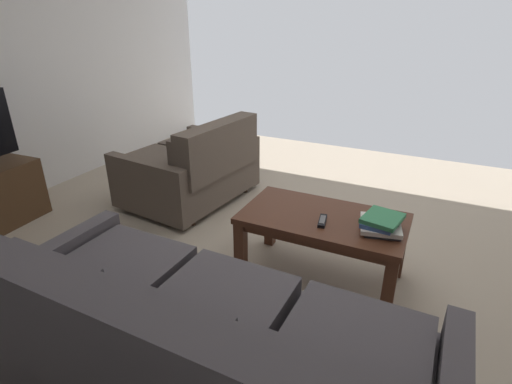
{
  "coord_description": "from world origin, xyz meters",
  "views": [
    {
      "loc": [
        -0.79,
        2.48,
        1.66
      ],
      "look_at": [
        0.18,
        0.46,
        0.66
      ],
      "focal_mm": 27.93,
      "sensor_mm": 36.0,
      "label": 1
    }
  ],
  "objects_px": {
    "sofa_main": "(199,355)",
    "book_stack": "(381,223)",
    "tv_remote": "(322,221)",
    "coffee_table": "(323,226)",
    "loveseat_near": "(194,167)"
  },
  "relations": [
    {
      "from": "loveseat_near",
      "to": "book_stack",
      "type": "relative_size",
      "value": 4.13
    },
    {
      "from": "sofa_main",
      "to": "coffee_table",
      "type": "relative_size",
      "value": 1.88
    },
    {
      "from": "coffee_table",
      "to": "tv_remote",
      "type": "bearing_deg",
      "value": 102.47
    },
    {
      "from": "book_stack",
      "to": "tv_remote",
      "type": "distance_m",
      "value": 0.35
    },
    {
      "from": "coffee_table",
      "to": "sofa_main",
      "type": "bearing_deg",
      "value": 83.11
    },
    {
      "from": "book_stack",
      "to": "tv_remote",
      "type": "relative_size",
      "value": 1.86
    },
    {
      "from": "sofa_main",
      "to": "tv_remote",
      "type": "distance_m",
      "value": 1.17
    },
    {
      "from": "loveseat_near",
      "to": "tv_remote",
      "type": "relative_size",
      "value": 7.67
    },
    {
      "from": "loveseat_near",
      "to": "book_stack",
      "type": "xyz_separation_m",
      "value": [
        -1.82,
        0.69,
        0.18
      ]
    },
    {
      "from": "book_stack",
      "to": "tv_remote",
      "type": "xyz_separation_m",
      "value": [
        0.34,
        0.06,
        -0.04
      ]
    },
    {
      "from": "coffee_table",
      "to": "book_stack",
      "type": "height_order",
      "value": "book_stack"
    },
    {
      "from": "sofa_main",
      "to": "loveseat_near",
      "type": "relative_size",
      "value": 1.56
    },
    {
      "from": "sofa_main",
      "to": "coffee_table",
      "type": "distance_m",
      "value": 1.25
    },
    {
      "from": "sofa_main",
      "to": "tv_remote",
      "type": "height_order",
      "value": "sofa_main"
    },
    {
      "from": "sofa_main",
      "to": "book_stack",
      "type": "height_order",
      "value": "sofa_main"
    }
  ]
}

